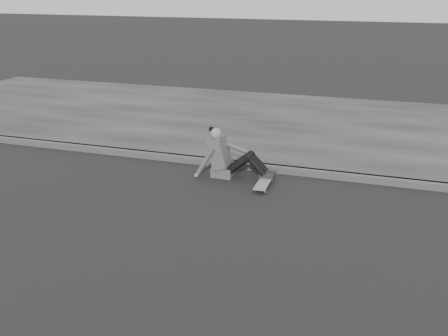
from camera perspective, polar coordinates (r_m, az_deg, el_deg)
name	(u,v)px	position (r m, az deg, el deg)	size (l,w,h in m)	color
ground	(357,256)	(6.55, 14.92, -9.69)	(80.00, 80.00, 0.00)	black
curb	(367,179)	(8.87, 15.98, -1.17)	(24.00, 0.16, 0.12)	#454545
sidewalk	(373,131)	(11.74, 16.63, 4.06)	(24.00, 6.00, 0.12)	#333333
skateboard	(264,182)	(8.38, 4.61, -1.62)	(0.20, 0.78, 0.09)	#9C9C97
seated_woman	(227,157)	(8.67, 0.31, 1.29)	(1.38, 0.46, 0.88)	#4B4B4D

